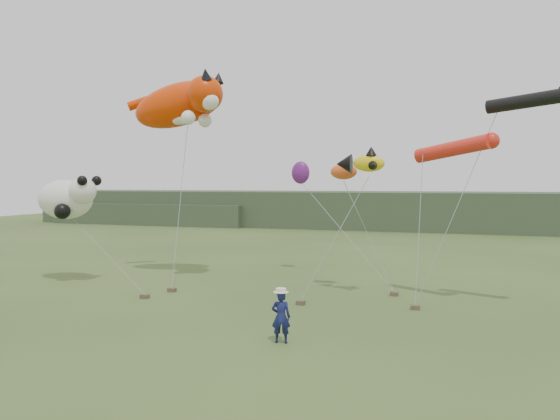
{
  "coord_description": "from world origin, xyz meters",
  "views": [
    {
      "loc": [
        6.01,
        -17.02,
        5.01
      ],
      "look_at": [
        -0.77,
        3.0,
        3.96
      ],
      "focal_mm": 35.0,
      "sensor_mm": 36.0,
      "label": 1
    }
  ],
  "objects": [
    {
      "name": "festival_attendant",
      "position": [
        0.63,
        -1.04,
        0.82
      ],
      "size": [
        0.67,
        0.52,
        1.64
      ],
      "primitive_type": "imported",
      "rotation": [
        0.0,
        0.0,
        3.37
      ],
      "color": "#141A4D",
      "rests_on": "ground"
    },
    {
      "name": "fish_kite",
      "position": [
        1.6,
        6.94,
        5.89
      ],
      "size": [
        2.24,
        1.53,
        1.17
      ],
      "color": "yellow",
      "rests_on": "ground"
    },
    {
      "name": "ground",
      "position": [
        0.0,
        0.0,
        0.0
      ],
      "size": [
        120.0,
        120.0,
        0.0
      ],
      "primitive_type": "plane",
      "color": "#385123",
      "rests_on": "ground"
    },
    {
      "name": "headland",
      "position": [
        -3.11,
        44.69,
        1.92
      ],
      "size": [
        90.0,
        13.0,
        4.0
      ],
      "color": "#2D3D28",
      "rests_on": "ground"
    },
    {
      "name": "cat_kite",
      "position": [
        -8.07,
        8.79,
        9.22
      ],
      "size": [
        6.59,
        3.68,
        3.43
      ],
      "color": "red",
      "rests_on": "ground"
    },
    {
      "name": "tube_kites",
      "position": [
        6.87,
        6.85,
        7.22
      ],
      "size": [
        6.04,
        2.61,
        2.87
      ],
      "color": "black",
      "rests_on": "ground"
    },
    {
      "name": "sandbag_anchors",
      "position": [
        -1.35,
        4.96,
        0.09
      ],
      "size": [
        11.66,
        4.31,
        0.18
      ],
      "color": "brown",
      "rests_on": "ground"
    },
    {
      "name": "misc_kites",
      "position": [
        -1.31,
        10.62,
        5.57
      ],
      "size": [
        4.56,
        5.12,
        1.26
      ],
      "color": "#E75520",
      "rests_on": "ground"
    },
    {
      "name": "panda_kite",
      "position": [
        -13.06,
        5.71,
        4.23
      ],
      "size": [
        3.54,
        2.29,
        2.2
      ],
      "color": "white",
      "rests_on": "ground"
    }
  ]
}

